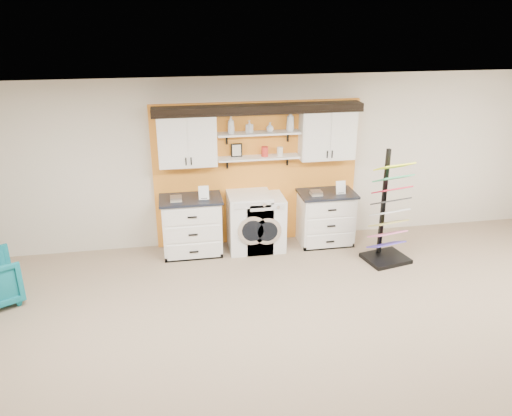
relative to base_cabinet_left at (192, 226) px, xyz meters
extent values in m
plane|color=gray|center=(1.13, -3.64, -0.48)|extent=(10.00, 10.00, 0.00)
plane|color=white|center=(1.13, -3.64, 2.32)|extent=(10.00, 10.00, 0.00)
plane|color=beige|center=(1.13, 0.36, 0.92)|extent=(10.00, 0.00, 10.00)
cube|color=orange|center=(1.13, 0.32, 0.72)|extent=(3.40, 0.07, 2.40)
cube|color=white|center=(0.00, 0.16, 1.40)|extent=(0.90, 0.34, 0.84)
cube|color=white|center=(-0.22, -0.02, 1.40)|extent=(0.42, 0.01, 0.78)
cube|color=white|center=(0.22, -0.02, 1.40)|extent=(0.42, 0.01, 0.78)
cube|color=white|center=(2.26, 0.16, 1.40)|extent=(0.90, 0.34, 0.84)
cube|color=white|center=(2.04, -0.02, 1.40)|extent=(0.42, 0.01, 0.78)
cube|color=white|center=(2.48, -0.02, 1.40)|extent=(0.42, 0.01, 0.78)
cube|color=white|center=(1.13, 0.16, 1.05)|extent=(1.32, 0.28, 0.03)
cube|color=white|center=(1.13, 0.16, 1.45)|extent=(1.32, 0.28, 0.03)
cube|color=black|center=(1.13, 0.18, 1.85)|extent=(3.30, 0.40, 0.10)
cube|color=black|center=(1.13, -0.01, 1.79)|extent=(3.30, 0.04, 0.04)
cube|color=black|center=(0.78, 0.21, 1.17)|extent=(0.18, 0.02, 0.22)
cube|color=beige|center=(0.78, 0.20, 1.17)|extent=(0.14, 0.01, 0.18)
cylinder|color=red|center=(1.23, 0.16, 1.14)|extent=(0.11, 0.11, 0.16)
cylinder|color=silver|center=(1.48, 0.16, 1.13)|extent=(0.10, 0.10, 0.14)
cube|color=white|center=(0.00, 0.01, -0.02)|extent=(0.93, 0.60, 0.93)
cube|color=black|center=(0.00, -0.26, -0.45)|extent=(0.93, 0.06, 0.07)
cube|color=black|center=(0.00, 0.01, 0.47)|extent=(0.99, 0.66, 0.04)
cube|color=white|center=(0.00, -0.30, 0.28)|extent=(0.85, 0.02, 0.26)
cube|color=white|center=(0.00, -0.30, -0.02)|extent=(0.85, 0.02, 0.26)
cube|color=white|center=(0.00, -0.30, -0.32)|extent=(0.85, 0.02, 0.26)
cube|color=white|center=(2.26, 0.01, -0.04)|extent=(0.88, 0.60, 0.88)
cube|color=black|center=(2.26, -0.26, -0.45)|extent=(0.88, 0.06, 0.07)
cube|color=black|center=(2.26, 0.01, 0.42)|extent=(0.94, 0.66, 0.04)
cube|color=white|center=(2.26, -0.30, 0.24)|extent=(0.80, 0.02, 0.24)
cube|color=white|center=(2.26, -0.30, -0.04)|extent=(0.80, 0.02, 0.24)
cube|color=white|center=(2.26, -0.30, -0.33)|extent=(0.80, 0.02, 0.24)
cube|color=white|center=(0.95, 0.01, 0.00)|extent=(0.70, 0.66, 0.98)
cube|color=silver|center=(0.95, -0.33, 0.42)|extent=(0.60, 0.02, 0.10)
cylinder|color=silver|center=(0.95, -0.33, -0.01)|extent=(0.49, 0.05, 0.49)
cylinder|color=black|center=(0.95, -0.35, -0.01)|extent=(0.35, 0.03, 0.35)
cube|color=white|center=(1.18, 0.01, -0.03)|extent=(0.65, 0.66, 0.91)
cube|color=silver|center=(1.18, -0.33, 0.36)|extent=(0.56, 0.02, 0.10)
cylinder|color=silver|center=(1.18, -0.33, -0.04)|extent=(0.46, 0.05, 0.46)
cylinder|color=black|center=(1.18, -0.35, -0.04)|extent=(0.33, 0.03, 0.33)
cube|color=black|center=(3.03, -0.82, -0.45)|extent=(0.75, 0.67, 0.07)
cube|color=black|center=(2.99, -0.63, 0.44)|extent=(0.06, 0.06, 1.74)
cube|color=#4030A9|center=(3.03, -0.80, -0.21)|extent=(0.60, 0.41, 0.16)
cube|color=#D15D96|center=(3.03, -0.80, -0.03)|extent=(0.60, 0.41, 0.16)
cube|color=#A19443|center=(3.03, -0.80, 0.16)|extent=(0.60, 0.41, 0.16)
cube|color=silver|center=(3.03, -0.80, 0.34)|extent=(0.60, 0.41, 0.16)
cube|color=black|center=(3.03, -0.80, 0.53)|extent=(0.60, 0.41, 0.16)
cube|color=red|center=(3.03, -0.80, 0.71)|extent=(0.60, 0.41, 0.16)
cube|color=#2A9C61|center=(3.03, -0.80, 0.90)|extent=(0.60, 0.41, 0.16)
cube|color=#F4FF1A|center=(3.03, -0.80, 1.08)|extent=(0.60, 0.41, 0.16)
imported|color=silver|center=(0.69, 0.16, 1.60)|extent=(0.15, 0.15, 0.28)
imported|color=silver|center=(0.98, 0.16, 1.56)|extent=(0.12, 0.12, 0.19)
imported|color=silver|center=(1.31, 0.16, 1.54)|extent=(0.16, 0.16, 0.15)
imported|color=silver|center=(1.64, 0.16, 1.62)|extent=(0.14, 0.14, 0.33)
camera|label=1|loc=(-0.27, -7.47, 3.29)|focal=35.00mm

